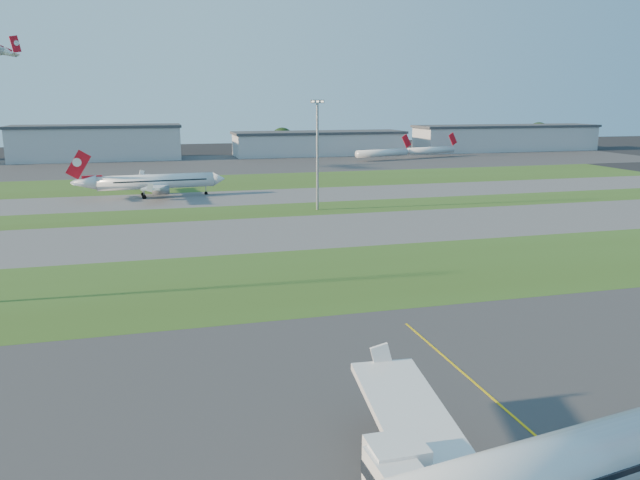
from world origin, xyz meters
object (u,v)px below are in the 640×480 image
object	(u,v)px
mini_jet_near	(383,153)
airliner_taxiing	(155,182)
light_mast_centre	(317,148)
mini_jet_far	(431,150)

from	to	relation	value
mini_jet_near	airliner_taxiing	bearing A→B (deg)	-153.76
mini_jet_near	light_mast_centre	size ratio (longest dim) A/B	1.09
airliner_taxiing	mini_jet_far	size ratio (longest dim) A/B	1.35
airliner_taxiing	light_mast_centre	xyz separation A→B (m)	(37.12, -30.89, 10.66)
mini_jet_near	mini_jet_far	bearing A→B (deg)	1.67
mini_jet_near	light_mast_centre	distance (m)	129.03
mini_jet_near	light_mast_centre	world-z (taller)	light_mast_centre
airliner_taxiing	mini_jet_far	distance (m)	152.97
mini_jet_near	mini_jet_far	xyz separation A→B (m)	(26.51, 7.61, 0.00)
airliner_taxiing	mini_jet_near	distance (m)	127.46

